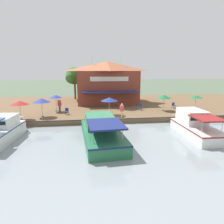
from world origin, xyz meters
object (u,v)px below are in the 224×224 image
at_px(patio_umbrella_far_corner, 41,100).
at_px(cafe_chair_beside_entrance, 174,105).
at_px(cafe_chair_mid_patio, 67,111).
at_px(person_near_entrance, 122,109).
at_px(patio_umbrella_near_quay_edge, 20,103).
at_px(motorboat_mid_row, 100,130).
at_px(patio_umbrella_by_entrance, 109,99).
at_px(patio_umbrella_mid_patio_left, 164,97).
at_px(cafe_chair_far_corner_seat, 140,107).
at_px(tree_downstream_bank, 74,76).
at_px(motorboat_second_along, 2,131).
at_px(patio_umbrella_back_row, 196,97).
at_px(waterfront_restaurant, 107,82).
at_px(patio_umbrella_mid_patio_right, 56,96).
at_px(motorboat_nearest_quay, 193,125).
at_px(person_at_quay_edge, 59,104).

xyz_separation_m(patio_umbrella_far_corner, cafe_chair_beside_entrance, (-3.20, 18.35, -1.56)).
xyz_separation_m(cafe_chair_mid_patio, person_near_entrance, (2.69, 6.71, 0.61)).
distance_m(patio_umbrella_near_quay_edge, cafe_chair_mid_patio, 5.62).
bearing_deg(motorboat_mid_row, patio_umbrella_by_entrance, 167.14).
xyz_separation_m(patio_umbrella_mid_patio_left, cafe_chair_beside_entrance, (-1.47, 2.19, -1.52)).
distance_m(cafe_chair_beside_entrance, cafe_chair_far_corner_seat, 5.39).
bearing_deg(patio_umbrella_far_corner, patio_umbrella_near_quay_edge, -63.47).
xyz_separation_m(person_near_entrance, tree_downstream_bank, (-16.55, -6.45, 3.33)).
distance_m(patio_umbrella_mid_patio_left, cafe_chair_far_corner_seat, 3.59).
relative_size(cafe_chair_far_corner_seat, motorboat_second_along, 0.11).
bearing_deg(motorboat_mid_row, patio_umbrella_mid_patio_left, 133.35).
relative_size(patio_umbrella_mid_patio_left, cafe_chair_beside_entrance, 2.69).
xyz_separation_m(patio_umbrella_far_corner, motorboat_second_along, (6.46, -2.21, -1.76)).
bearing_deg(person_near_entrance, patio_umbrella_back_row, 96.99).
distance_m(motorboat_mid_row, motorboat_second_along, 8.85).
height_order(patio_umbrella_back_row, cafe_chair_mid_patio, patio_umbrella_back_row).
bearing_deg(patio_umbrella_near_quay_edge, cafe_chair_beside_entrance, 101.82).
xyz_separation_m(waterfront_restaurant, patio_umbrella_near_quay_edge, (11.75, -11.26, -1.64)).
distance_m(patio_umbrella_mid_patio_right, cafe_chair_beside_entrance, 17.19).
distance_m(motorboat_mid_row, tree_downstream_bank, 22.68).
xyz_separation_m(patio_umbrella_mid_patio_right, tree_downstream_bank, (-11.58, 1.87, 2.35)).
height_order(waterfront_restaurant, patio_umbrella_by_entrance, waterfront_restaurant).
xyz_separation_m(patio_umbrella_far_corner, cafe_chair_mid_patio, (-0.88, 2.85, -1.56)).
bearing_deg(patio_umbrella_near_quay_edge, motorboat_mid_row, 54.85).
bearing_deg(motorboat_nearest_quay, patio_umbrella_near_quay_edge, -108.29).
xyz_separation_m(waterfront_restaurant, cafe_chair_beside_entrance, (7.45, 9.29, -3.13)).
bearing_deg(motorboat_second_along, patio_umbrella_mid_patio_left, 114.04).
relative_size(patio_umbrella_mid_patio_right, motorboat_second_along, 0.31).
height_order(cafe_chair_mid_patio, person_at_quay_edge, person_at_quay_edge).
height_order(patio_umbrella_mid_patio_right, patio_umbrella_mid_patio_left, patio_umbrella_mid_patio_right).
height_order(patio_umbrella_near_quay_edge, patio_umbrella_mid_patio_left, patio_umbrella_mid_patio_left).
bearing_deg(patio_umbrella_back_row, cafe_chair_far_corner_seat, -115.55).
bearing_deg(person_near_entrance, patio_umbrella_near_quay_edge, -93.49).
relative_size(patio_umbrella_by_entrance, cafe_chair_beside_entrance, 2.67).
distance_m(cafe_chair_far_corner_seat, person_at_quay_edge, 11.24).
height_order(waterfront_restaurant, patio_umbrella_near_quay_edge, waterfront_restaurant).
relative_size(patio_umbrella_far_corner, tree_downstream_bank, 0.37).
relative_size(waterfront_restaurant, tree_downstream_bank, 1.70).
relative_size(motorboat_mid_row, motorboat_second_along, 1.28).
xyz_separation_m(cafe_chair_beside_entrance, motorboat_nearest_quay, (10.22, -2.63, -0.15)).
relative_size(person_near_entrance, motorboat_second_along, 0.23).
bearing_deg(person_near_entrance, patio_umbrella_far_corner, -100.74).
bearing_deg(motorboat_second_along, patio_umbrella_far_corner, 161.09).
bearing_deg(cafe_chair_far_corner_seat, cafe_chair_mid_patio, -80.62).
distance_m(patio_umbrella_back_row, cafe_chair_far_corner_seat, 7.49).
height_order(patio_umbrella_mid_patio_right, patio_umbrella_back_row, patio_umbrella_back_row).
bearing_deg(person_at_quay_edge, patio_umbrella_far_corner, -36.79).
height_order(patio_umbrella_mid_patio_right, cafe_chair_beside_entrance, patio_umbrella_mid_patio_right).
xyz_separation_m(patio_umbrella_back_row, cafe_chair_beside_entrance, (-3.79, -1.22, -1.76)).
bearing_deg(patio_umbrella_mid_patio_right, cafe_chair_far_corner_seat, 87.09).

